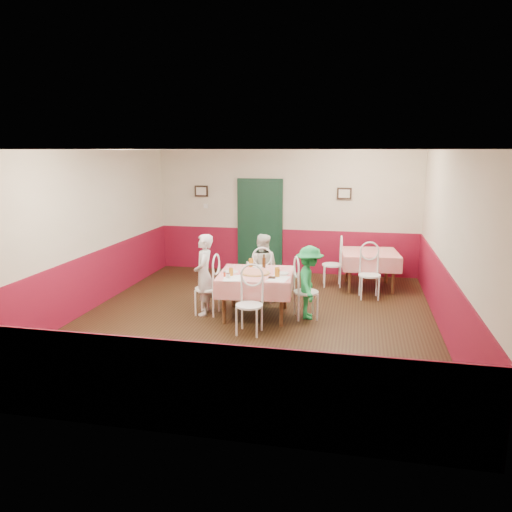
% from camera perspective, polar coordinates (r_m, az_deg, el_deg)
% --- Properties ---
extents(floor, '(7.00, 7.00, 0.00)m').
position_cam_1_polar(floor, '(8.41, -0.20, -7.37)').
color(floor, black).
rests_on(floor, ground).
extents(ceiling, '(7.00, 7.00, 0.00)m').
position_cam_1_polar(ceiling, '(7.93, -0.22, 12.08)').
color(ceiling, white).
rests_on(ceiling, back_wall).
extents(back_wall, '(6.00, 0.10, 2.80)m').
position_cam_1_polar(back_wall, '(11.46, 3.46, 5.03)').
color(back_wall, beige).
rests_on(back_wall, ground).
extents(front_wall, '(6.00, 0.10, 2.80)m').
position_cam_1_polar(front_wall, '(4.78, -9.03, -5.09)').
color(front_wall, beige).
rests_on(front_wall, ground).
extents(left_wall, '(0.10, 7.00, 2.80)m').
position_cam_1_polar(left_wall, '(9.15, -18.92, 2.62)').
color(left_wall, beige).
rests_on(left_wall, ground).
extents(right_wall, '(0.10, 7.00, 2.80)m').
position_cam_1_polar(right_wall, '(8.00, 21.32, 1.16)').
color(right_wall, beige).
rests_on(right_wall, ground).
extents(wainscot_back, '(6.00, 0.03, 1.00)m').
position_cam_1_polar(wainscot_back, '(11.59, 3.39, 0.60)').
color(wainscot_back, maroon).
rests_on(wainscot_back, ground).
extents(wainscot_front, '(6.00, 0.03, 1.00)m').
position_cam_1_polar(wainscot_front, '(5.13, -8.63, -14.71)').
color(wainscot_front, maroon).
rests_on(wainscot_front, ground).
extents(wainscot_left, '(0.03, 7.00, 1.00)m').
position_cam_1_polar(wainscot_left, '(9.33, -18.47, -2.84)').
color(wainscot_left, maroon).
rests_on(wainscot_left, ground).
extents(wainscot_right, '(0.03, 7.00, 1.00)m').
position_cam_1_polar(wainscot_right, '(8.20, 20.74, -5.02)').
color(wainscot_right, maroon).
rests_on(wainscot_right, ground).
extents(door, '(0.96, 0.06, 2.10)m').
position_cam_1_polar(door, '(11.57, 0.45, 3.36)').
color(door, black).
rests_on(door, ground).
extents(picture_left, '(0.32, 0.03, 0.26)m').
position_cam_1_polar(picture_left, '(11.83, -6.26, 7.38)').
color(picture_left, black).
rests_on(picture_left, back_wall).
extents(picture_right, '(0.32, 0.03, 0.26)m').
position_cam_1_polar(picture_right, '(11.25, 10.06, 7.04)').
color(picture_right, black).
rests_on(picture_right, back_wall).
extents(thermostat, '(0.10, 0.03, 0.10)m').
position_cam_1_polar(thermostat, '(11.83, -5.76, 5.69)').
color(thermostat, white).
rests_on(thermostat, back_wall).
extents(main_table, '(1.32, 1.32, 0.77)m').
position_cam_1_polar(main_table, '(8.53, 0.00, -4.44)').
color(main_table, red).
rests_on(main_table, ground).
extents(second_table, '(1.23, 1.23, 0.77)m').
position_cam_1_polar(second_table, '(10.51, 12.79, -1.58)').
color(second_table, red).
rests_on(second_table, ground).
extents(chair_left, '(0.43, 0.43, 0.90)m').
position_cam_1_polar(chair_left, '(8.65, -5.61, -3.75)').
color(chair_left, white).
rests_on(chair_left, ground).
extents(chair_right, '(0.54, 0.54, 0.90)m').
position_cam_1_polar(chair_right, '(8.45, 5.74, -4.13)').
color(chair_right, white).
rests_on(chair_right, ground).
extents(chair_far, '(0.51, 0.51, 0.90)m').
position_cam_1_polar(chair_far, '(9.33, 0.64, -2.53)').
color(chair_far, white).
rests_on(chair_far, ground).
extents(chair_near, '(0.44, 0.44, 0.90)m').
position_cam_1_polar(chair_near, '(7.70, -0.78, -5.68)').
color(chair_near, white).
rests_on(chair_near, ground).
extents(chair_second_a, '(0.46, 0.46, 0.90)m').
position_cam_1_polar(chair_second_a, '(10.50, 8.71, -1.01)').
color(chair_second_a, white).
rests_on(chair_second_a, ground).
extents(chair_second_b, '(0.46, 0.46, 0.90)m').
position_cam_1_polar(chair_second_b, '(9.76, 12.86, -2.17)').
color(chair_second_b, white).
rests_on(chair_second_b, ground).
extents(pizza, '(0.52, 0.52, 0.03)m').
position_cam_1_polar(pizza, '(8.37, -0.09, -1.92)').
color(pizza, '#B74723').
rests_on(pizza, main_table).
extents(plate_left, '(0.27, 0.27, 0.01)m').
position_cam_1_polar(plate_left, '(8.48, -2.90, -1.81)').
color(plate_left, white).
rests_on(plate_left, main_table).
extents(plate_right, '(0.27, 0.27, 0.01)m').
position_cam_1_polar(plate_right, '(8.37, 2.91, -1.99)').
color(plate_right, white).
rests_on(plate_right, main_table).
extents(plate_far, '(0.27, 0.27, 0.01)m').
position_cam_1_polar(plate_far, '(8.85, 0.35, -1.21)').
color(plate_far, white).
rests_on(plate_far, main_table).
extents(glass_a, '(0.08, 0.08, 0.13)m').
position_cam_1_polar(glass_a, '(8.23, -2.87, -1.83)').
color(glass_a, '#BF7219').
rests_on(glass_a, main_table).
extents(glass_b, '(0.09, 0.09, 0.15)m').
position_cam_1_polar(glass_b, '(8.16, 2.44, -1.86)').
color(glass_b, '#BF7219').
rests_on(glass_b, main_table).
extents(glass_c, '(0.09, 0.09, 0.15)m').
position_cam_1_polar(glass_c, '(8.84, -0.56, -0.78)').
color(glass_c, '#BF7219').
rests_on(glass_c, main_table).
extents(beer_bottle, '(0.06, 0.06, 0.22)m').
position_cam_1_polar(beer_bottle, '(8.76, 0.92, -0.66)').
color(beer_bottle, '#381C0A').
rests_on(beer_bottle, main_table).
extents(shaker_a, '(0.04, 0.04, 0.09)m').
position_cam_1_polar(shaker_a, '(8.08, -3.29, -2.24)').
color(shaker_a, silver).
rests_on(shaker_a, main_table).
extents(shaker_b, '(0.04, 0.04, 0.09)m').
position_cam_1_polar(shaker_b, '(8.06, -3.10, -2.27)').
color(shaker_b, silver).
rests_on(shaker_b, main_table).
extents(shaker_c, '(0.04, 0.04, 0.09)m').
position_cam_1_polar(shaker_c, '(8.17, -3.60, -2.08)').
color(shaker_c, '#B23319').
rests_on(shaker_c, main_table).
extents(menu_left, '(0.38, 0.46, 0.00)m').
position_cam_1_polar(menu_left, '(8.08, -2.66, -2.56)').
color(menu_left, white).
rests_on(menu_left, main_table).
extents(menu_right, '(0.35, 0.43, 0.00)m').
position_cam_1_polar(menu_right, '(8.04, 2.60, -2.61)').
color(menu_right, white).
rests_on(menu_right, main_table).
extents(wallet, '(0.12, 0.10, 0.02)m').
position_cam_1_polar(wallet, '(8.08, 1.84, -2.47)').
color(wallet, black).
rests_on(wallet, main_table).
extents(diner_left, '(0.42, 0.56, 1.40)m').
position_cam_1_polar(diner_left, '(8.60, -5.97, -2.13)').
color(diner_left, gray).
rests_on(diner_left, ground).
extents(diner_far, '(0.63, 0.49, 1.28)m').
position_cam_1_polar(diner_far, '(9.33, 0.68, -1.33)').
color(diner_far, gray).
rests_on(diner_far, ground).
extents(diner_right, '(0.54, 0.85, 1.24)m').
position_cam_1_polar(diner_right, '(8.41, 6.11, -3.02)').
color(diner_right, gray).
rests_on(diner_right, ground).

